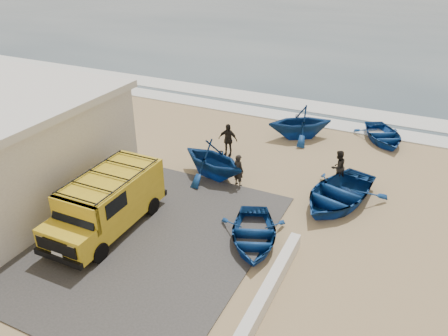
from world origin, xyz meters
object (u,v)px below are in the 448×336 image
(boat_near_right, at_px, (338,194))
(boat_mid_left, at_px, (213,159))
(fisherman_middle, at_px, (338,167))
(fisherman_back, at_px, (228,140))
(boat_far_left, at_px, (300,122))
(van, at_px, (108,201))
(fisherman_front, at_px, (239,170))
(boat_near_left, at_px, (253,234))
(boat_far_right, at_px, (383,135))
(parapet, at_px, (266,295))

(boat_near_right, distance_m, boat_mid_left, 5.69)
(fisherman_middle, height_order, fisherman_back, fisherman_back)
(boat_mid_left, height_order, fisherman_back, boat_mid_left)
(boat_mid_left, bearing_deg, boat_near_right, -71.32)
(boat_far_left, bearing_deg, fisherman_middle, 1.95)
(van, distance_m, fisherman_front, 5.88)
(fisherman_front, relative_size, fisherman_middle, 0.96)
(boat_near_left, bearing_deg, boat_near_right, 39.86)
(boat_near_right, relative_size, fisherman_middle, 2.84)
(van, xyz_separation_m, fisherman_middle, (6.94, 7.13, -0.39))
(boat_near_left, bearing_deg, van, 173.70)
(boat_far_right, bearing_deg, boat_near_left, -131.97)
(boat_mid_left, bearing_deg, fisherman_front, -82.35)
(boat_near_right, xyz_separation_m, fisherman_back, (-6.01, 2.16, 0.39))
(boat_near_left, relative_size, fisherman_middle, 2.23)
(boat_far_right, xyz_separation_m, fisherman_back, (-6.84, -5.11, 0.48))
(boat_near_left, bearing_deg, boat_mid_left, 111.25)
(boat_near_right, bearing_deg, fisherman_front, -159.41)
(boat_near_left, relative_size, boat_far_right, 0.99)
(boat_near_right, xyz_separation_m, fisherman_front, (-4.30, -0.39, 0.29))
(fisherman_front, bearing_deg, parapet, 142.78)
(boat_mid_left, xyz_separation_m, boat_far_left, (2.27, 6.00, 0.02))
(boat_near_right, relative_size, fisherman_front, 2.95)
(boat_far_left, distance_m, fisherman_middle, 5.06)
(parapet, distance_m, fisherman_middle, 8.26)
(boat_far_left, bearing_deg, fisherman_front, -42.26)
(parapet, relative_size, boat_far_right, 1.71)
(boat_mid_left, bearing_deg, boat_far_left, -3.73)
(van, relative_size, boat_far_right, 1.44)
(boat_far_left, bearing_deg, fisherman_back, -69.45)
(van, bearing_deg, fisherman_front, 58.19)
(boat_far_left, bearing_deg, boat_near_right, -3.82)
(van, bearing_deg, boat_far_right, 56.81)
(boat_near_right, distance_m, fisherman_front, 4.32)
(boat_near_right, height_order, fisherman_front, fisherman_front)
(fisherman_front, bearing_deg, fisherman_back, -33.86)
(parapet, xyz_separation_m, boat_far_right, (1.53, 13.76, 0.09))
(boat_near_left, height_order, fisherman_middle, fisherman_middle)
(fisherman_front, height_order, fisherman_back, fisherman_back)
(fisherman_back, bearing_deg, fisherman_middle, -9.66)
(parapet, relative_size, fisherman_back, 3.56)
(boat_far_right, height_order, fisherman_back, fisherman_back)
(fisherman_back, bearing_deg, boat_mid_left, -87.12)
(boat_near_right, bearing_deg, fisherman_middle, 119.14)
(parapet, bearing_deg, van, 170.61)
(fisherman_middle, bearing_deg, van, -10.29)
(boat_mid_left, xyz_separation_m, boat_far_right, (6.50, 7.43, -0.53))
(boat_far_right, height_order, fisherman_middle, fisherman_middle)
(parapet, relative_size, fisherman_front, 4.01)
(boat_mid_left, bearing_deg, fisherman_middle, -53.01)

